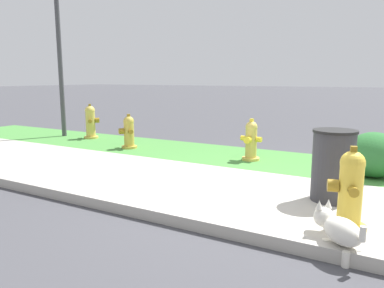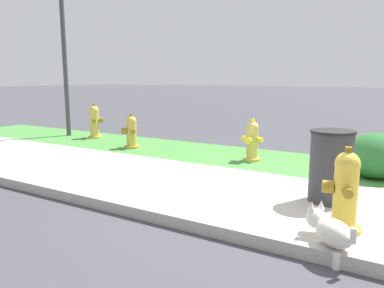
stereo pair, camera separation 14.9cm
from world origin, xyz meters
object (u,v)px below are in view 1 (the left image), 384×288
at_px(fire_hydrant_across_street, 129,132).
at_px(street_lamp, 57,7).
at_px(fire_hydrant_far_end, 251,141).
at_px(fire_hydrant_mid_block, 91,122).
at_px(fire_hydrant_at_driveway, 350,190).
at_px(small_white_dog, 338,229).
at_px(shrub_bush_far_verge, 374,155).
at_px(trash_bin, 333,166).

height_order(fire_hydrant_across_street, street_lamp, street_lamp).
bearing_deg(fire_hydrant_far_end, fire_hydrant_mid_block, -3.21).
distance_m(fire_hydrant_far_end, street_lamp, 5.75).
bearing_deg(fire_hydrant_far_end, fire_hydrant_at_driveway, 130.48).
bearing_deg(small_white_dog, fire_hydrant_far_end, -16.89).
distance_m(street_lamp, shrub_bush_far_verge, 7.53).
height_order(fire_hydrant_across_street, small_white_dog, fire_hydrant_across_street).
bearing_deg(fire_hydrant_mid_block, shrub_bush_far_verge, 41.90).
xyz_separation_m(fire_hydrant_mid_block, trash_bin, (5.82, -2.02, 0.02)).
xyz_separation_m(fire_hydrant_far_end, trash_bin, (1.62, -1.61, 0.07)).
bearing_deg(fire_hydrant_mid_block, fire_hydrant_far_end, 41.66).
height_order(street_lamp, shrub_bush_far_verge, street_lamp).
distance_m(fire_hydrant_across_street, fire_hydrant_at_driveway, 5.03).
height_order(fire_hydrant_at_driveway, shrub_bush_far_verge, fire_hydrant_at_driveway).
distance_m(fire_hydrant_mid_block, street_lamp, 2.81).
relative_size(fire_hydrant_at_driveway, trash_bin, 0.96).
xyz_separation_m(fire_hydrant_mid_block, street_lamp, (-0.85, -0.06, 2.68)).
xyz_separation_m(fire_hydrant_across_street, street_lamp, (-2.46, 0.50, 2.74)).
xyz_separation_m(fire_hydrant_across_street, small_white_dog, (4.50, -2.89, -0.11)).
relative_size(fire_hydrant_mid_block, small_white_dog, 1.76).
bearing_deg(fire_hydrant_across_street, fire_hydrant_mid_block, 18.37).
height_order(fire_hydrant_at_driveway, street_lamp, street_lamp).
bearing_deg(shrub_bush_far_verge, fire_hydrant_mid_block, 174.78).
height_order(fire_hydrant_mid_block, street_lamp, street_lamp).
bearing_deg(fire_hydrant_mid_block, small_white_dog, 17.64).
height_order(fire_hydrant_far_end, fire_hydrant_across_street, fire_hydrant_far_end).
distance_m(small_white_dog, trash_bin, 1.48).
bearing_deg(street_lamp, fire_hydrant_across_street, -11.40).
bearing_deg(trash_bin, shrub_bush_far_verge, 77.33).
relative_size(fire_hydrant_far_end, fire_hydrant_mid_block, 0.89).
relative_size(small_white_dog, shrub_bush_far_verge, 0.60).
height_order(fire_hydrant_far_end, street_lamp, street_lamp).
bearing_deg(street_lamp, small_white_dog, -25.97).
bearing_deg(fire_hydrant_far_end, street_lamp, -1.56).
bearing_deg(street_lamp, trash_bin, -16.31).
height_order(fire_hydrant_far_end, trash_bin, trash_bin).
height_order(fire_hydrant_far_end, shrub_bush_far_verge, fire_hydrant_far_end).
height_order(trash_bin, shrub_bush_far_verge, trash_bin).
bearing_deg(trash_bin, fire_hydrant_far_end, 135.11).
bearing_deg(street_lamp, fire_hydrant_at_driveway, -21.63).
distance_m(fire_hydrant_across_street, trash_bin, 4.46).
xyz_separation_m(fire_hydrant_across_street, trash_bin, (4.21, -1.46, 0.09)).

